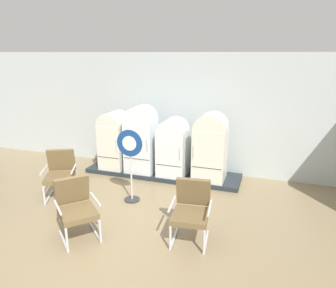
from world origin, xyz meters
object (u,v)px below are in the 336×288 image
at_px(refrigerator_2, 173,146).
at_px(armchair_left, 60,172).
at_px(refrigerator_3, 210,145).
at_px(refrigerator_1, 141,137).
at_px(armchair_right, 191,208).
at_px(refrigerator_0, 114,138).
at_px(sign_stand, 131,164).
at_px(armchair_center, 76,206).

distance_m(refrigerator_2, armchair_left, 2.56).
relative_size(refrigerator_2, refrigerator_3, 0.89).
bearing_deg(refrigerator_1, armchair_right, -50.96).
bearing_deg(refrigerator_2, refrigerator_1, -179.03).
bearing_deg(refrigerator_0, armchair_right, -41.98).
relative_size(refrigerator_0, armchair_left, 1.47).
height_order(refrigerator_0, sign_stand, refrigerator_0).
relative_size(refrigerator_3, armchair_left, 1.59).
xyz_separation_m(refrigerator_0, refrigerator_3, (2.44, -0.02, 0.06)).
bearing_deg(refrigerator_1, armchair_center, -88.69).
bearing_deg(refrigerator_2, armchair_center, -104.61).
height_order(refrigerator_0, armchair_left, refrigerator_0).
bearing_deg(armchair_right, refrigerator_0, 138.02).
bearing_deg(refrigerator_3, armchair_right, -85.65).
relative_size(refrigerator_1, armchair_left, 1.67).
relative_size(refrigerator_2, armchair_right, 1.41).
height_order(armchair_left, armchair_center, same).
relative_size(refrigerator_0, refrigerator_2, 1.04).
bearing_deg(armchair_center, sign_stand, 77.89).
xyz_separation_m(refrigerator_2, sign_stand, (-0.43, -1.40, -0.03)).
height_order(armchair_left, armchair_right, same).
relative_size(armchair_left, sign_stand, 0.65).
relative_size(refrigerator_0, armchair_right, 1.47).
distance_m(armchair_right, armchair_center, 1.88).
distance_m(refrigerator_1, armchair_left, 2.04).
bearing_deg(armchair_center, refrigerator_1, 91.31).
xyz_separation_m(refrigerator_0, armchair_right, (2.62, -2.36, -0.33)).
bearing_deg(refrigerator_2, sign_stand, -107.13).
relative_size(refrigerator_2, armchair_left, 1.41).
distance_m(refrigerator_0, sign_stand, 1.83).
bearing_deg(armchair_left, refrigerator_0, 77.30).
xyz_separation_m(refrigerator_0, sign_stand, (1.13, -1.44, -0.06)).
bearing_deg(refrigerator_0, refrigerator_2, -1.53).
bearing_deg(refrigerator_3, refrigerator_2, -178.52).
height_order(refrigerator_1, armchair_right, refrigerator_1).
relative_size(refrigerator_3, sign_stand, 1.03).
height_order(refrigerator_0, refrigerator_2, refrigerator_0).
bearing_deg(sign_stand, refrigerator_2, 72.87).
xyz_separation_m(armchair_center, sign_stand, (0.31, 1.44, 0.26)).
distance_m(refrigerator_3, armchair_center, 3.31).
bearing_deg(armchair_center, refrigerator_2, 75.39).
bearing_deg(refrigerator_1, refrigerator_0, 175.81).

